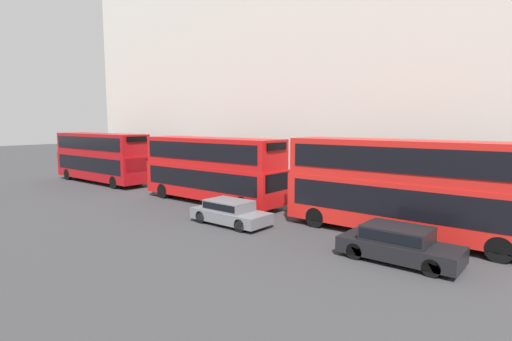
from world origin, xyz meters
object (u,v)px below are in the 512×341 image
object	(u,v)px
bus_third_in_queue	(101,156)
car_hatchback	(230,211)
car_dark_sedan	(398,243)
bus_second_in_queue	(212,167)
bus_leading	(406,184)
pedestrian	(397,208)

from	to	relation	value
bus_third_in_queue	car_hatchback	size ratio (longest dim) A/B	2.57
bus_third_in_queue	car_dark_sedan	distance (m)	27.29
bus_second_in_queue	car_hatchback	size ratio (longest dim) A/B	2.48
car_dark_sedan	car_hatchback	distance (m)	8.62
bus_leading	bus_second_in_queue	distance (m)	12.40
bus_leading	car_dark_sedan	distance (m)	3.93
bus_leading	car_dark_sedan	bearing A→B (deg)	-163.87
bus_third_in_queue	car_dark_sedan	xyz separation A→B (m)	(-3.40, -27.02, -1.63)
bus_second_in_queue	car_hatchback	bearing A→B (deg)	-125.53
bus_second_in_queue	bus_third_in_queue	size ratio (longest dim) A/B	0.96
car_hatchback	pedestrian	xyz separation A→B (m)	(5.55, -6.52, 0.14)
bus_second_in_queue	pedestrian	distance (m)	11.59
bus_second_in_queue	pedestrian	bearing A→B (deg)	-79.19
bus_third_in_queue	pedestrian	distance (m)	25.06
car_hatchback	bus_third_in_queue	bearing A→B (deg)	79.53
car_hatchback	pedestrian	world-z (taller)	pedestrian
bus_leading	pedestrian	size ratio (longest dim) A/B	6.33
bus_second_in_queue	bus_third_in_queue	world-z (taller)	bus_third_in_queue
car_dark_sedan	bus_second_in_queue	bearing A→B (deg)	75.75
car_dark_sedan	car_hatchback	size ratio (longest dim) A/B	1.03
bus_leading	car_dark_sedan	xyz separation A→B (m)	(-3.40, -0.98, -1.72)
bus_third_in_queue	pedestrian	bearing A→B (deg)	-85.06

